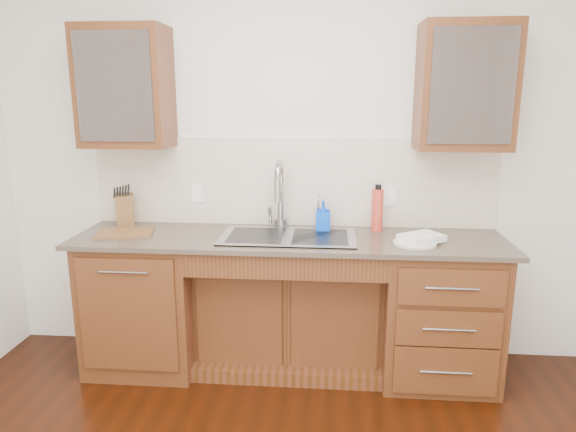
# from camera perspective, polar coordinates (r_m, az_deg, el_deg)

# --- Properties ---
(wall_back) EXTENTS (4.00, 0.10, 2.70)m
(wall_back) POSITION_cam_1_polar(r_m,az_deg,el_deg) (3.50, 0.56, 6.28)
(wall_back) COLOR silver
(wall_back) RESTS_ON ground
(base_cabinet_left) EXTENTS (0.70, 0.62, 0.88)m
(base_cabinet_left) POSITION_cam_1_polar(r_m,az_deg,el_deg) (3.59, -15.42, -9.07)
(base_cabinet_left) COLOR #593014
(base_cabinet_left) RESTS_ON ground
(base_cabinet_center) EXTENTS (1.20, 0.44, 0.70)m
(base_cabinet_center) POSITION_cam_1_polar(r_m,az_deg,el_deg) (3.51, 0.18, -10.70)
(base_cabinet_center) COLOR #593014
(base_cabinet_center) RESTS_ON ground
(base_cabinet_right) EXTENTS (0.70, 0.62, 0.88)m
(base_cabinet_right) POSITION_cam_1_polar(r_m,az_deg,el_deg) (3.45, 16.24, -10.06)
(base_cabinet_right) COLOR #593014
(base_cabinet_right) RESTS_ON ground
(countertop) EXTENTS (2.70, 0.65, 0.03)m
(countertop) POSITION_cam_1_polar(r_m,az_deg,el_deg) (3.23, 0.04, -2.58)
(countertop) COLOR #84705B
(countertop) RESTS_ON base_cabinet_left
(backsplash) EXTENTS (2.70, 0.02, 0.59)m
(backsplash) POSITION_cam_1_polar(r_m,az_deg,el_deg) (3.46, 0.48, 3.78)
(backsplash) COLOR beige
(backsplash) RESTS_ON wall_back
(sink) EXTENTS (0.84, 0.46, 0.19)m
(sink) POSITION_cam_1_polar(r_m,az_deg,el_deg) (3.23, 0.02, -3.85)
(sink) COLOR #9E9EA5
(sink) RESTS_ON countertop
(faucet) EXTENTS (0.04, 0.04, 0.40)m
(faucet) POSITION_cam_1_polar(r_m,az_deg,el_deg) (3.39, -0.84, 1.93)
(faucet) COLOR #999993
(faucet) RESTS_ON countertop
(filter_tap) EXTENTS (0.02, 0.02, 0.24)m
(filter_tap) POSITION_cam_1_polar(r_m,az_deg,el_deg) (3.40, 3.38, 0.57)
(filter_tap) COLOR #999993
(filter_tap) RESTS_ON countertop
(upper_cabinet_left) EXTENTS (0.55, 0.34, 0.75)m
(upper_cabinet_left) POSITION_cam_1_polar(r_m,az_deg,el_deg) (3.50, -17.62, 13.47)
(upper_cabinet_left) COLOR #593014
(upper_cabinet_left) RESTS_ON wall_back
(upper_cabinet_right) EXTENTS (0.55, 0.34, 0.75)m
(upper_cabinet_right) POSITION_cam_1_polar(r_m,az_deg,el_deg) (3.34, 19.05, 13.41)
(upper_cabinet_right) COLOR #593014
(upper_cabinet_right) RESTS_ON wall_back
(outlet_left) EXTENTS (0.08, 0.01, 0.12)m
(outlet_left) POSITION_cam_1_polar(r_m,az_deg,el_deg) (3.57, -10.00, 2.49)
(outlet_left) COLOR white
(outlet_left) RESTS_ON backsplash
(outlet_right) EXTENTS (0.08, 0.01, 0.12)m
(outlet_right) POSITION_cam_1_polar(r_m,az_deg,el_deg) (3.48, 11.20, 2.14)
(outlet_right) COLOR white
(outlet_right) RESTS_ON backsplash
(soap_bottle) EXTENTS (0.09, 0.09, 0.20)m
(soap_bottle) POSITION_cam_1_polar(r_m,az_deg,el_deg) (3.34, 3.93, -0.00)
(soap_bottle) COLOR blue
(soap_bottle) RESTS_ON countertop
(water_bottle) EXTENTS (0.09, 0.09, 0.27)m
(water_bottle) POSITION_cam_1_polar(r_m,az_deg,el_deg) (3.39, 9.90, 0.66)
(water_bottle) COLOR red
(water_bottle) RESTS_ON countertop
(plate) EXTENTS (0.29, 0.29, 0.01)m
(plate) POSITION_cam_1_polar(r_m,az_deg,el_deg) (3.15, 13.90, -2.92)
(plate) COLOR beige
(plate) RESTS_ON countertop
(dish_towel) EXTENTS (0.30, 0.28, 0.04)m
(dish_towel) POSITION_cam_1_polar(r_m,az_deg,el_deg) (3.18, 14.60, -2.34)
(dish_towel) COLOR beige
(dish_towel) RESTS_ON plate
(knife_block) EXTENTS (0.17, 0.22, 0.21)m
(knife_block) POSITION_cam_1_polar(r_m,az_deg,el_deg) (3.69, -17.64, 0.73)
(knife_block) COLOR #A45831
(knife_block) RESTS_ON countertop
(cutting_board) EXTENTS (0.39, 0.32, 0.02)m
(cutting_board) POSITION_cam_1_polar(r_m,az_deg,el_deg) (3.45, -17.62, -1.78)
(cutting_board) COLOR brown
(cutting_board) RESTS_ON countertop
(cup_left_a) EXTENTS (0.15, 0.15, 0.09)m
(cup_left_a) POSITION_cam_1_polar(r_m,az_deg,el_deg) (3.56, -19.64, 12.46)
(cup_left_a) COLOR white
(cup_left_a) RESTS_ON upper_cabinet_left
(cup_left_b) EXTENTS (0.13, 0.13, 0.09)m
(cup_left_b) POSITION_cam_1_polar(r_m,az_deg,el_deg) (3.47, -16.19, 12.69)
(cup_left_b) COLOR white
(cup_left_b) RESTS_ON upper_cabinet_left
(cup_right_a) EXTENTS (0.17, 0.17, 0.11)m
(cup_right_a) POSITION_cam_1_polar(r_m,az_deg,el_deg) (3.32, 16.95, 12.75)
(cup_right_a) COLOR white
(cup_right_a) RESTS_ON upper_cabinet_right
(cup_right_b) EXTENTS (0.12, 0.12, 0.09)m
(cup_right_b) POSITION_cam_1_polar(r_m,az_deg,el_deg) (3.35, 19.72, 12.42)
(cup_right_b) COLOR silver
(cup_right_b) RESTS_ON upper_cabinet_right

